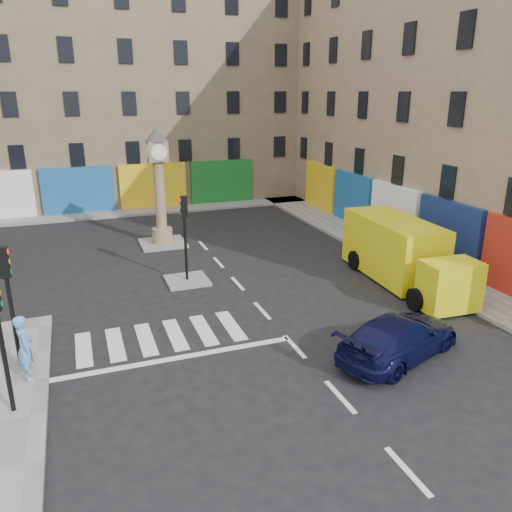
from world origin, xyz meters
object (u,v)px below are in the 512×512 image
traffic_light_left_far (8,288)px  traffic_light_island (185,225)px  pedestrian_blue (25,347)px  clock_pillar (159,180)px  yellow_van (402,253)px  navy_sedan (399,337)px

traffic_light_left_far → traffic_light_island: traffic_light_left_far is taller
traffic_light_left_far → pedestrian_blue: bearing=-70.7°
clock_pillar → pedestrian_blue: size_ratio=3.16×
traffic_light_left_far → yellow_van: size_ratio=0.50×
traffic_light_island → yellow_van: traffic_light_island is taller
traffic_light_island → clock_pillar: (0.00, 6.00, 0.96)m
traffic_light_left_far → traffic_light_island: 8.30m
traffic_light_left_far → navy_sedan: 11.72m
traffic_light_island → pedestrian_blue: (-6.00, -6.26, -1.48)m
navy_sedan → yellow_van: 6.79m
clock_pillar → navy_sedan: (4.78, -14.68, -2.87)m
yellow_van → pedestrian_blue: bearing=-165.1°
traffic_light_island → pedestrian_blue: size_ratio=1.92×
yellow_van → navy_sedan: bearing=-122.7°
clock_pillar → yellow_van: clock_pillar is taller
traffic_light_island → navy_sedan: bearing=-61.2°
yellow_van → pedestrian_blue: (-14.75, -3.04, -0.20)m
clock_pillar → traffic_light_island: bearing=-90.0°
yellow_van → clock_pillar: bearing=136.7°
traffic_light_island → yellow_van: (8.75, -3.21, -1.27)m
traffic_light_left_far → yellow_van: bearing=8.3°
yellow_van → traffic_light_left_far: bearing=-168.5°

